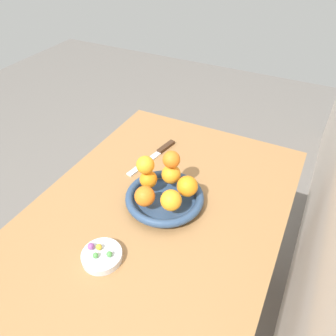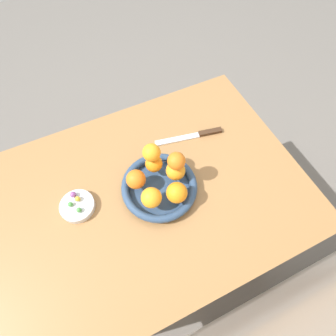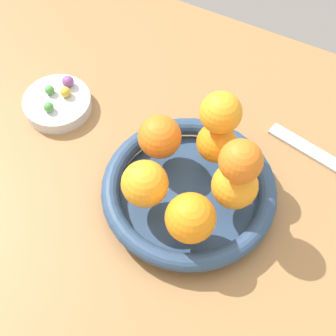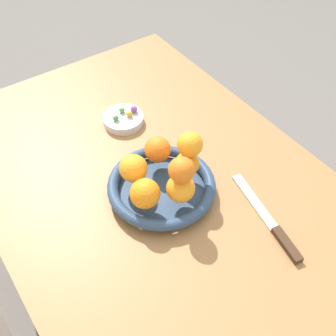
# 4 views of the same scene
# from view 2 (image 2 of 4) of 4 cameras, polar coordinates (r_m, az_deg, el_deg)

# --- Properties ---
(ground_plane) EXTENTS (6.00, 6.00, 0.00)m
(ground_plane) POSITION_cam_2_polar(r_m,az_deg,el_deg) (1.59, -3.19, -16.41)
(ground_plane) COLOR slate
(dining_table) EXTENTS (1.10, 0.76, 0.74)m
(dining_table) POSITION_cam_2_polar(r_m,az_deg,el_deg) (0.97, -5.08, -7.81)
(dining_table) COLOR #9E7042
(dining_table) RESTS_ON ground_plane
(fruit_bowl) EXTENTS (0.25, 0.25, 0.04)m
(fruit_bowl) POSITION_cam_2_polar(r_m,az_deg,el_deg) (0.87, -1.89, -4.12)
(fruit_bowl) COLOR navy
(fruit_bowl) RESTS_ON dining_table
(candy_dish) EXTENTS (0.11, 0.11, 0.02)m
(candy_dish) POSITION_cam_2_polar(r_m,az_deg,el_deg) (0.91, -19.10, -7.85)
(candy_dish) COLOR silver
(candy_dish) RESTS_ON dining_table
(orange_0) EXTENTS (0.06, 0.06, 0.06)m
(orange_0) POSITION_cam_2_polar(r_m,az_deg,el_deg) (0.83, -7.00, -2.46)
(orange_0) COLOR orange
(orange_0) RESTS_ON fruit_bowl
(orange_1) EXTENTS (0.06, 0.06, 0.06)m
(orange_1) POSITION_cam_2_polar(r_m,az_deg,el_deg) (0.80, -3.65, -6.45)
(orange_1) COLOR orange
(orange_1) RESTS_ON fruit_bowl
(orange_2) EXTENTS (0.07, 0.07, 0.07)m
(orange_2) POSITION_cam_2_polar(r_m,az_deg,el_deg) (0.81, 1.93, -5.38)
(orange_2) COLOR orange
(orange_2) RESTS_ON fruit_bowl
(orange_3) EXTENTS (0.06, 0.06, 0.06)m
(orange_3) POSITION_cam_2_polar(r_m,az_deg,el_deg) (0.84, 1.62, -0.50)
(orange_3) COLOR orange
(orange_3) RESTS_ON fruit_bowl
(orange_4) EXTENTS (0.06, 0.06, 0.06)m
(orange_4) POSITION_cam_2_polar(r_m,az_deg,el_deg) (0.86, -3.08, 0.96)
(orange_4) COLOR orange
(orange_4) RESTS_ON fruit_bowl
(orange_5) EXTENTS (0.06, 0.06, 0.06)m
(orange_5) POSITION_cam_2_polar(r_m,az_deg,el_deg) (0.79, 1.70, 1.78)
(orange_5) COLOR orange
(orange_5) RESTS_ON orange_3
(orange_6) EXTENTS (0.06, 0.06, 0.06)m
(orange_6) POSITION_cam_2_polar(r_m,az_deg,el_deg) (0.81, -3.61, 3.37)
(orange_6) COLOR orange
(orange_6) RESTS_ON orange_4
(candy_ball_0) EXTENTS (0.02, 0.02, 0.02)m
(candy_ball_0) POSITION_cam_2_polar(r_m,az_deg,el_deg) (0.89, -20.50, -7.41)
(candy_ball_0) COLOR #4C9947
(candy_ball_0) RESTS_ON candy_dish
(candy_ball_1) EXTENTS (0.02, 0.02, 0.02)m
(candy_ball_1) POSITION_cam_2_polar(r_m,az_deg,el_deg) (0.89, -19.10, -6.36)
(candy_ball_1) COLOR gold
(candy_ball_1) RESTS_ON candy_dish
(candy_ball_2) EXTENTS (0.02, 0.02, 0.02)m
(candy_ball_2) POSITION_cam_2_polar(r_m,az_deg,el_deg) (0.88, -18.82, -8.66)
(candy_ball_2) COLOR #4C9947
(candy_ball_2) RESTS_ON candy_dish
(candy_ball_3) EXTENTS (0.02, 0.02, 0.02)m
(candy_ball_3) POSITION_cam_2_polar(r_m,az_deg,el_deg) (0.90, -19.94, -5.45)
(candy_ball_3) COLOR #8C4C99
(candy_ball_3) RESTS_ON candy_dish
(knife) EXTENTS (0.26, 0.07, 0.01)m
(knife) POSITION_cam_2_polar(r_m,az_deg,el_deg) (1.01, 5.84, 7.08)
(knife) COLOR #3F2819
(knife) RESTS_ON dining_table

